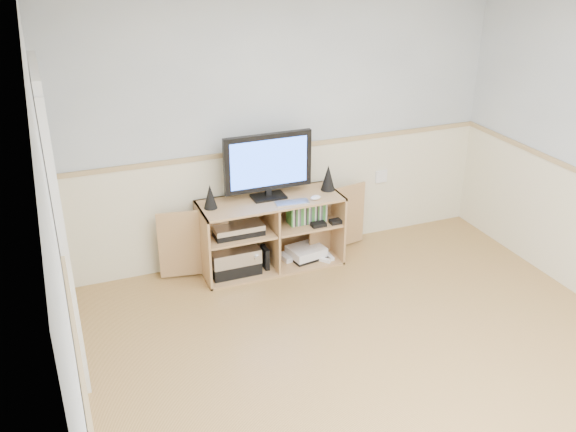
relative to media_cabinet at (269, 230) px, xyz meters
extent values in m
cube|color=tan|center=(0.23, -2.04, -0.34)|extent=(4.00, 4.50, 0.02)
cube|color=silver|center=(-1.78, -2.04, 0.92)|extent=(0.02, 4.50, 2.50)
cube|color=silver|center=(0.23, 0.22, 0.92)|extent=(4.00, 0.02, 2.50)
cube|color=beige|center=(0.23, 0.20, 0.17)|extent=(4.00, 0.01, 1.00)
cube|color=tan|center=(0.23, 0.20, 0.69)|extent=(4.00, 0.02, 0.04)
cube|color=beige|center=(-1.75, -0.74, 0.67)|extent=(0.03, 0.82, 2.00)
cube|color=tan|center=(0.00, -0.06, -0.32)|extent=(1.26, 0.47, 0.02)
cube|color=tan|center=(0.00, -0.06, 0.31)|extent=(1.26, 0.47, 0.02)
cube|color=tan|center=(-0.62, -0.06, -0.01)|extent=(0.02, 0.47, 0.65)
cube|color=tan|center=(0.62, -0.06, -0.01)|extent=(0.02, 0.47, 0.65)
cube|color=tan|center=(0.00, 0.17, -0.01)|extent=(1.26, 0.02, 0.65)
cube|color=tan|center=(0.00, -0.06, -0.01)|extent=(0.02, 0.45, 0.61)
cube|color=tan|center=(-0.32, -0.06, 0.05)|extent=(0.60, 0.43, 0.02)
cube|color=tan|center=(0.32, -0.06, 0.05)|extent=(0.60, 0.43, 0.02)
cube|color=tan|center=(-0.68, 0.01, -0.01)|extent=(0.61, 0.12, 0.61)
cube|color=tan|center=(0.68, 0.01, -0.01)|extent=(0.61, 0.12, 0.61)
cube|color=black|center=(0.00, -0.01, 0.33)|extent=(0.29, 0.18, 0.02)
cube|color=black|center=(0.00, -0.01, 0.37)|extent=(0.05, 0.04, 0.06)
cube|color=black|center=(0.00, -0.01, 0.65)|extent=(0.78, 0.05, 0.50)
cube|color=blue|center=(0.00, -0.03, 0.65)|extent=(0.69, 0.01, 0.41)
cone|color=black|center=(-0.53, -0.04, 0.42)|extent=(0.11, 0.11, 0.21)
cone|color=black|center=(0.56, -0.04, 0.44)|extent=(0.13, 0.13, 0.24)
cube|color=silver|center=(0.15, -0.20, 0.32)|extent=(0.30, 0.15, 0.01)
ellipsoid|color=white|center=(0.37, -0.20, 0.34)|extent=(0.11, 0.08, 0.04)
cube|color=black|center=(-0.36, -0.06, -0.26)|extent=(0.43, 0.32, 0.11)
cube|color=silver|center=(-0.36, -0.06, -0.14)|extent=(0.43, 0.32, 0.13)
cube|color=black|center=(-0.32, -0.06, 0.08)|extent=(0.43, 0.30, 0.05)
cube|color=silver|center=(-0.32, -0.06, 0.13)|extent=(0.43, 0.30, 0.05)
cube|color=black|center=(-0.08, -0.11, -0.21)|extent=(0.04, 0.14, 0.20)
cube|color=white|center=(0.22, -0.03, -0.29)|extent=(0.23, 0.19, 0.05)
cube|color=black|center=(0.34, -0.08, -0.30)|extent=(0.34, 0.29, 0.03)
cube|color=white|center=(0.34, -0.08, -0.24)|extent=(0.35, 0.31, 0.08)
cube|color=white|center=(0.54, -0.16, -0.30)|extent=(0.04, 0.14, 0.03)
cube|color=white|center=(0.52, 0.00, -0.30)|extent=(0.09, 0.15, 0.03)
cube|color=#3F8C3F|center=(0.34, -0.08, 0.15)|extent=(0.34, 0.14, 0.19)
cube|color=white|center=(1.23, 0.19, 0.27)|extent=(0.12, 0.03, 0.12)
camera|label=1|loc=(-1.74, -4.86, 2.53)|focal=40.00mm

